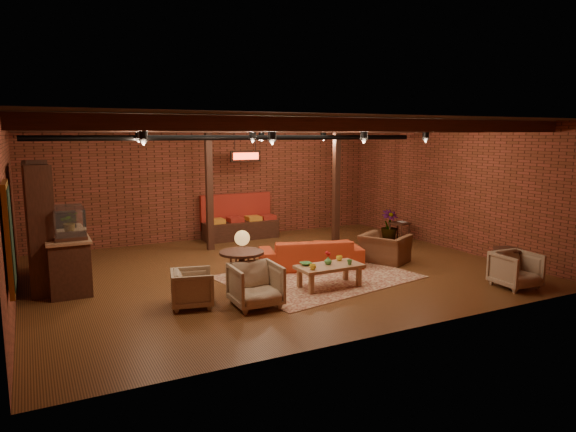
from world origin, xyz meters
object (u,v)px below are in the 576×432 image
round_table_left (242,266)px  round_table_right (507,259)px  armchair_right (385,244)px  side_table_book (400,224)px  armchair_far (516,268)px  armchair_b (256,283)px  plant_tall (390,195)px  sofa (311,253)px  coffee_table (329,267)px  side_table_lamp (242,242)px  armchair_a (192,286)px

round_table_left → round_table_right: bearing=-15.4°
round_table_left → round_table_right: (5.19, -1.43, -0.13)m
armchair_right → side_table_book: size_ratio=1.72×
armchair_far → round_table_left: bearing=162.7°
armchair_b → side_table_book: armchair_b is taller
side_table_book → plant_tall: (-0.18, 0.24, 0.78)m
sofa → coffee_table: bearing=89.6°
coffee_table → armchair_right: bearing=26.4°
side_table_lamp → armchair_b: side_table_lamp is taller
round_table_right → plant_tall: plant_tall is taller
coffee_table → armchair_right: (2.17, 1.08, 0.05)m
armchair_a → armchair_right: size_ratio=0.71×
coffee_table → round_table_left: 1.73m
sofa → coffee_table: coffee_table is taller
coffee_table → plant_tall: plant_tall is taller
round_table_left → side_table_book: round_table_left is taller
side_table_book → side_table_lamp: bearing=-164.5°
armchair_a → round_table_right: bearing=-89.0°
side_table_book → round_table_right: (-0.53, -4.02, -0.05)m
sofa → side_table_lamp: bearing=17.9°
armchair_far → side_table_lamp: bearing=149.5°
sofa → armchair_a: bearing=39.3°
armchair_b → armchair_far: bearing=-12.8°
armchair_a → armchair_b: armchair_b is taller
coffee_table → armchair_far: bearing=-27.1°
side_table_lamp → armchair_b: (-0.46, -1.76, -0.35)m
armchair_b → round_table_right: armchair_b is taller
coffee_table → round_table_right: bearing=-19.0°
sofa → armchair_far: size_ratio=2.91×
armchair_a → armchair_far: 6.13m
round_table_left → armchair_far: round_table_left is taller
round_table_right → side_table_book: bearing=82.5°
sofa → armchair_a: armchair_a is taller
armchair_a → armchair_b: bearing=-103.4°
armchair_far → round_table_right: bearing=61.8°
coffee_table → plant_tall: bearing=38.6°
armchair_far → plant_tall: bearing=86.0°
plant_tall → side_table_lamp: bearing=-161.6°
sofa → coffee_table: (-0.42, -1.43, 0.07)m
armchair_a → round_table_left: bearing=-68.7°
side_table_book → armchair_b: bearing=-150.6°
coffee_table → side_table_lamp: side_table_lamp is taller
side_table_lamp → plant_tall: 5.37m
sofa → round_table_left: round_table_left is taller
round_table_left → side_table_lamp: bearing=67.7°
armchair_b → side_table_book: bearing=30.9°
sofa → plant_tall: (3.42, 1.63, 0.94)m
armchair_far → armchair_right: bearing=114.5°
plant_tall → round_table_left: bearing=-152.9°
side_table_lamp → armchair_right: 3.44m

